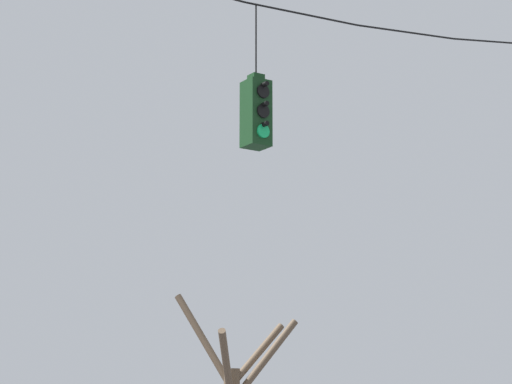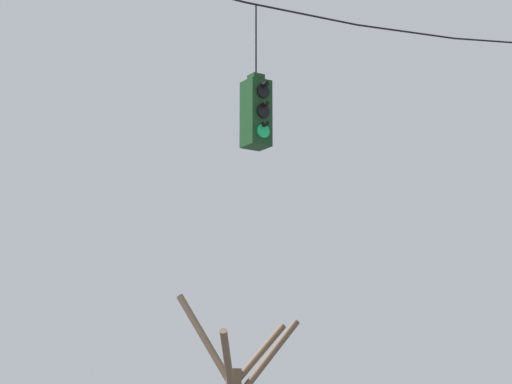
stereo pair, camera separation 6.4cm
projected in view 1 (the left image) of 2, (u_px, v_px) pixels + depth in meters
The scene contains 1 object.
traffic_light_near_right_pole at pixel (256, 113), 14.20m from camera, with size 0.34×0.46×2.15m.
Camera 1 is at (-6.28, -10.92, 1.82)m, focal length 70.00 mm.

